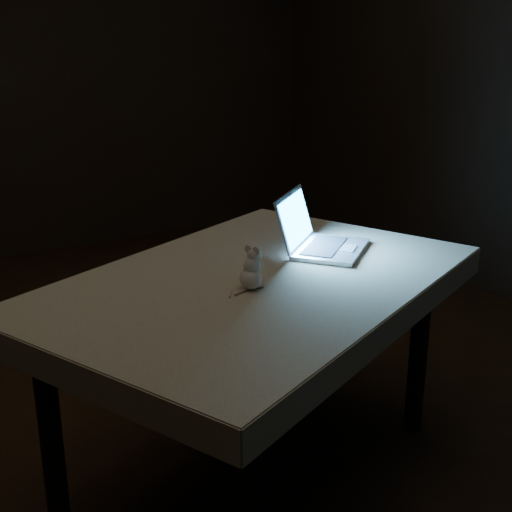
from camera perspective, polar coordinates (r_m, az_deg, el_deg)
floor at (r=2.45m, az=-9.08°, el=-16.54°), size 5.00×5.00×0.00m
table at (r=2.20m, az=-0.04°, el=-10.32°), size 1.50×1.26×0.68m
tablecloth at (r=2.10m, az=2.17°, el=-2.50°), size 1.63×1.51×0.08m
laptop at (r=2.27m, az=6.36°, el=2.75°), size 0.38×0.38×0.20m
plush_mouse at (r=1.94m, az=-0.45°, el=-1.02°), size 0.13×0.13×0.13m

